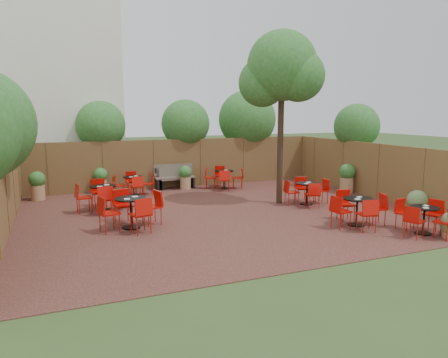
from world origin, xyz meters
name	(u,v)px	position (x,y,z in m)	size (l,w,h in m)	color
ground	(224,214)	(0.00, 0.00, 0.00)	(80.00, 80.00, 0.00)	#354F23
courtyard_paving	(224,213)	(0.00, 0.00, 0.01)	(12.00, 10.00, 0.02)	#3B1E18
fence_back	(179,163)	(0.00, 5.00, 1.00)	(12.00, 0.08, 2.00)	#4F341D
fence_left	(5,197)	(-6.00, 0.00, 1.00)	(0.08, 10.00, 2.00)	#4F341D
fence_right	(378,171)	(6.00, 0.00, 1.00)	(0.08, 10.00, 2.00)	#4F341D
neighbour_building	(58,91)	(-4.50, 8.00, 4.00)	(5.00, 4.00, 8.00)	silver
overhang_foliage	(119,124)	(-2.81, 1.95, 2.74)	(15.60, 11.00, 2.79)	#276220
courtyard_tree	(282,72)	(2.30, 0.60, 4.42)	(2.55, 2.45, 5.75)	black
park_bench_left	(174,176)	(-0.30, 4.63, 0.53)	(1.63, 0.55, 1.00)	brown
park_bench_right	(176,177)	(-0.23, 4.62, 0.47)	(1.47, 0.62, 0.88)	brown
bistro_tables	(224,197)	(0.11, 0.29, 0.47)	(8.92, 9.34, 0.96)	black
planters	(186,179)	(-0.19, 3.37, 0.58)	(11.63, 4.03, 1.13)	#A17850
low_shrubs	(440,215)	(4.96, -3.61, 0.34)	(2.02, 3.05, 0.68)	#A17850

